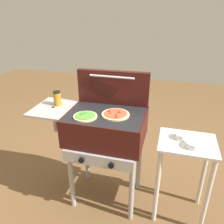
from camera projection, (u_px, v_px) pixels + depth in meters
name	position (u px, v px, depth m)	size (l,w,h in m)	color
ground_plane	(107.00, 196.00, 2.22)	(8.00, 8.00, 0.00)	brown
grill	(105.00, 129.00, 1.90)	(0.96, 0.53, 0.90)	#38110F
grill_lid_open	(113.00, 88.00, 1.96)	(0.63, 0.09, 0.30)	#38110F
pizza_pepperoni	(116.00, 114.00, 1.80)	(0.22, 0.22, 0.04)	beige
pizza_veggie	(85.00, 116.00, 1.77)	(0.19, 0.19, 0.03)	#E0C17F
sauce_jar	(57.00, 98.00, 1.97)	(0.07, 0.07, 0.13)	#B77A1E
prep_table	(184.00, 164.00, 1.83)	(0.44, 0.36, 0.74)	beige
topping_bowl_near	(193.00, 145.00, 1.67)	(0.12, 0.12, 0.04)	silver
topping_bowl_far	(181.00, 136.00, 1.78)	(0.10, 0.10, 0.04)	silver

